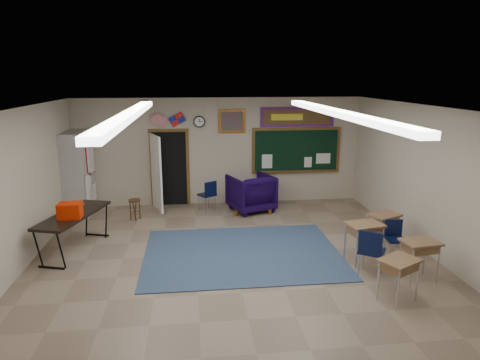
{
  "coord_description": "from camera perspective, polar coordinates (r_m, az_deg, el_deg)",
  "views": [
    {
      "loc": [
        -0.78,
        -7.36,
        3.58
      ],
      "look_at": [
        0.23,
        1.5,
        1.4
      ],
      "focal_mm": 32.0,
      "sensor_mm": 36.0,
      "label": 1
    }
  ],
  "objects": [
    {
      "name": "floor",
      "position": [
        8.22,
        -0.44,
        -12.06
      ],
      "size": [
        9.0,
        9.0,
        0.0
      ],
      "primitive_type": "plane",
      "color": "#88735D",
      "rests_on": "ground"
    },
    {
      "name": "back_wall",
      "position": [
        12.07,
        -2.74,
        3.81
      ],
      "size": [
        8.0,
        0.04,
        3.0
      ],
      "primitive_type": "cube",
      "color": "#B6A994",
      "rests_on": "floor"
    },
    {
      "name": "front_wall",
      "position": [
        3.62,
        7.69,
        -21.43
      ],
      "size": [
        8.0,
        0.04,
        3.0
      ],
      "primitive_type": "cube",
      "color": "#B6A994",
      "rests_on": "floor"
    },
    {
      "name": "left_wall",
      "position": [
        8.3,
        -29.13,
        -2.55
      ],
      "size": [
        0.04,
        9.0,
        3.0
      ],
      "primitive_type": "cube",
      "color": "#B6A994",
      "rests_on": "floor"
    },
    {
      "name": "right_wall",
      "position": [
        9.02,
        25.7,
        -0.97
      ],
      "size": [
        0.04,
        9.0,
        3.0
      ],
      "primitive_type": "cube",
      "color": "#B6A994",
      "rests_on": "floor"
    },
    {
      "name": "ceiling",
      "position": [
        7.43,
        -0.49,
        9.27
      ],
      "size": [
        8.0,
        9.0,
        0.04
      ],
      "primitive_type": "cube",
      "color": "beige",
      "rests_on": "back_wall"
    },
    {
      "name": "area_rug",
      "position": [
        8.96,
        0.29,
        -9.72
      ],
      "size": [
        4.0,
        3.0,
        0.02
      ],
      "primitive_type": "cube",
      "color": "#344563",
      "rests_on": "floor"
    },
    {
      "name": "fluorescent_strips",
      "position": [
        7.43,
        -0.49,
        8.81
      ],
      "size": [
        3.86,
        6.0,
        0.1
      ],
      "primitive_type": null,
      "color": "white",
      "rests_on": "ceiling"
    },
    {
      "name": "doorway",
      "position": [
        12.0,
        -9.84,
        1.42
      ],
      "size": [
        1.1,
        0.89,
        2.16
      ],
      "color": "black",
      "rests_on": "back_wall"
    },
    {
      "name": "chalkboard",
      "position": [
        12.38,
        7.51,
        3.79
      ],
      "size": [
        2.55,
        0.14,
        1.3
      ],
      "color": "brown",
      "rests_on": "back_wall"
    },
    {
      "name": "bulletin_board",
      "position": [
        12.25,
        7.65,
        8.34
      ],
      "size": [
        2.1,
        0.05,
        0.55
      ],
      "color": "#B10F17",
      "rests_on": "back_wall"
    },
    {
      "name": "framed_art_print",
      "position": [
        11.95,
        -1.08,
        7.84
      ],
      "size": [
        0.75,
        0.05,
        0.65
      ],
      "color": "#91591C",
      "rests_on": "back_wall"
    },
    {
      "name": "wall_clock",
      "position": [
        11.89,
        -5.44,
        7.75
      ],
      "size": [
        0.32,
        0.05,
        0.32
      ],
      "color": "black",
      "rests_on": "back_wall"
    },
    {
      "name": "wall_flags",
      "position": [
        11.87,
        -9.6,
        8.24
      ],
      "size": [
        1.16,
        0.06,
        0.7
      ],
      "primitive_type": null,
      "color": "red",
      "rests_on": "back_wall"
    },
    {
      "name": "storage_cabinet",
      "position": [
        11.85,
        -20.71,
        0.76
      ],
      "size": [
        0.59,
        1.25,
        2.2
      ],
      "color": "#A1A19D",
      "rests_on": "floor"
    },
    {
      "name": "wingback_armchair",
      "position": [
        11.57,
        1.47,
        -1.71
      ],
      "size": [
        1.38,
        1.39,
        0.99
      ],
      "primitive_type": "imported",
      "rotation": [
        0.0,
        0.0,
        3.5
      ],
      "color": "black",
      "rests_on": "floor"
    },
    {
      "name": "student_chair_reading",
      "position": [
        11.63,
        -4.43,
        -2.07
      ],
      "size": [
        0.58,
        0.58,
        0.83
      ],
      "primitive_type": null,
      "rotation": [
        0.0,
        0.0,
        3.73
      ],
      "color": "black",
      "rests_on": "floor"
    },
    {
      "name": "student_chair_desk_a",
      "position": [
        8.24,
        17.14,
        -9.17
      ],
      "size": [
        0.63,
        0.63,
        0.91
      ],
      "primitive_type": null,
      "rotation": [
        0.0,
        0.0,
        2.53
      ],
      "color": "black",
      "rests_on": "floor"
    },
    {
      "name": "student_chair_desk_b",
      "position": [
        9.14,
        20.03,
        -7.59
      ],
      "size": [
        0.42,
        0.42,
        0.77
      ],
      "primitive_type": null,
      "rotation": [
        0.0,
        0.0,
        -0.1
      ],
      "color": "black",
      "rests_on": "floor"
    },
    {
      "name": "student_desk_front_left",
      "position": [
        8.75,
        16.13,
        -7.79
      ],
      "size": [
        0.76,
        0.63,
        0.8
      ],
      "rotation": [
        0.0,
        0.0,
        0.22
      ],
      "color": "brown",
      "rests_on": "floor"
    },
    {
      "name": "student_desk_front_right",
      "position": [
        9.61,
        18.54,
        -6.19
      ],
      "size": [
        0.76,
        0.69,
        0.75
      ],
      "rotation": [
        0.0,
        0.0,
        0.43
      ],
      "color": "brown",
      "rests_on": "floor"
    },
    {
      "name": "student_desk_back_left",
      "position": [
        7.5,
        20.33,
        -12.15
      ],
      "size": [
        0.76,
        0.7,
        0.74
      ],
      "rotation": [
        0.0,
        0.0,
        0.5
      ],
      "color": "brown",
      "rests_on": "floor"
    },
    {
      "name": "student_desk_back_right",
      "position": [
        8.35,
        22.74,
        -9.63
      ],
      "size": [
        0.68,
        0.55,
        0.75
      ],
      "rotation": [
        0.0,
        0.0,
        0.13
      ],
      "color": "brown",
      "rests_on": "floor"
    },
    {
      "name": "folding_table",
      "position": [
        9.57,
        -21.17,
        -6.33
      ],
      "size": [
        1.21,
        2.08,
        1.13
      ],
      "rotation": [
        0.0,
        0.0,
        -0.3
      ],
      "color": "black",
      "rests_on": "floor"
    },
    {
      "name": "wooden_stool",
      "position": [
        11.21,
        -13.82,
        -3.81
      ],
      "size": [
        0.3,
        0.3,
        0.53
      ],
      "color": "#552C19",
      "rests_on": "floor"
    }
  ]
}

